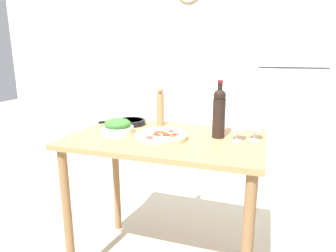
% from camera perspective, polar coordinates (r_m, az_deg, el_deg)
% --- Properties ---
extents(wall_back, '(6.40, 0.08, 2.60)m').
position_cam_1_polar(wall_back, '(3.82, 9.81, 11.23)').
color(wall_back, silver).
rests_on(wall_back, ground_plane).
extents(refrigerator, '(0.62, 0.74, 1.85)m').
position_cam_1_polar(refrigerator, '(3.42, 21.68, 3.75)').
color(refrigerator, '#B7BCC1').
rests_on(refrigerator, ground_plane).
extents(prep_counter, '(1.21, 0.76, 0.95)m').
position_cam_1_polar(prep_counter, '(1.93, -0.36, -6.23)').
color(prep_counter, '#A87A4C').
rests_on(prep_counter, ground_plane).
extents(wine_bottle, '(0.08, 0.08, 0.36)m').
position_cam_1_polar(wine_bottle, '(1.86, 9.70, 2.64)').
color(wine_bottle, black).
rests_on(wine_bottle, prep_counter).
extents(wine_glass_near, '(0.08, 0.08, 0.14)m').
position_cam_1_polar(wine_glass_near, '(1.82, 13.10, 0.07)').
color(wine_glass_near, silver).
rests_on(wine_glass_near, prep_counter).
extents(wine_glass_far, '(0.08, 0.08, 0.14)m').
position_cam_1_polar(wine_glass_far, '(1.86, 16.29, 0.29)').
color(wine_glass_far, silver).
rests_on(wine_glass_far, prep_counter).
extents(pepper_mill, '(0.05, 0.05, 0.27)m').
position_cam_1_polar(pepper_mill, '(2.15, -1.50, 3.57)').
color(pepper_mill, '#AD7F51').
rests_on(pepper_mill, prep_counter).
extents(salad_bowl, '(0.21, 0.21, 0.10)m').
position_cam_1_polar(salad_bowl, '(1.97, -9.55, -0.16)').
color(salad_bowl, silver).
rests_on(salad_bowl, prep_counter).
extents(homemade_pizza, '(0.33, 0.33, 0.03)m').
position_cam_1_polar(homemade_pizza, '(1.84, -1.36, -1.88)').
color(homemade_pizza, '#DBC189').
rests_on(homemade_pizza, prep_counter).
extents(cast_iron_skillet, '(0.31, 0.24, 0.04)m').
position_cam_1_polar(cast_iron_skillet, '(2.21, -7.18, 0.77)').
color(cast_iron_skillet, black).
rests_on(cast_iron_skillet, prep_counter).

